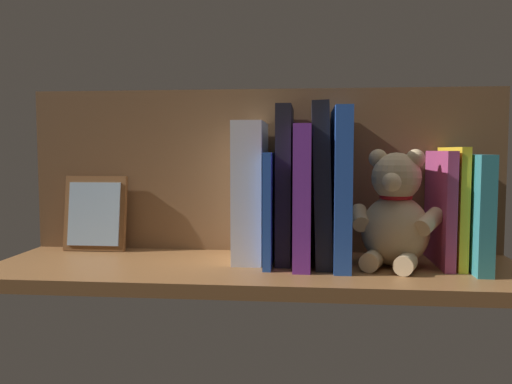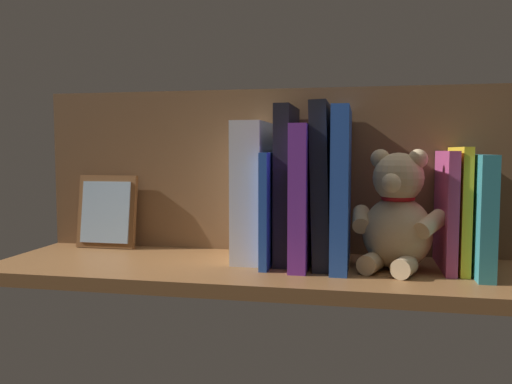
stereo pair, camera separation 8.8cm
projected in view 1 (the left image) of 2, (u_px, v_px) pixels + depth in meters
The scene contains 13 objects.
ground_plane at pixel (256, 270), 89.40cm from camera, with size 88.84×29.29×2.20cm, color brown.
shelf_back_panel at pixel (262, 171), 100.40cm from camera, with size 88.84×1.50×30.61cm, color brown.
book_0 at pixel (469, 211), 86.97cm from camera, with size 2.47×18.70×18.50cm, color teal.
book_1 at pixel (452, 206), 88.72cm from camera, with size 1.48×15.57×19.68cm, color yellow.
book_2 at pixel (440, 208), 88.84cm from camera, with size 1.68×15.77×19.07cm, color #B23F72.
teddy_bear at pixel (395, 215), 86.83cm from camera, with size 14.78×14.80×19.37cm.
book_3 at pixel (340, 187), 88.78cm from camera, with size 2.72×18.68×26.05cm, color blue.
book_4 at pixel (321, 184), 90.09cm from camera, with size 2.72×16.61×26.93cm, color black.
book_5 at pixel (302, 195), 89.63cm from camera, with size 2.80×18.46×23.28cm, color purple.
book_6 at pixel (285, 184), 91.78cm from camera, with size 2.55×14.47×26.68cm, color black.
book_7 at pixel (271, 207), 90.85cm from camera, with size 1.32×17.44×18.81cm, color blue.
dictionary_thick_white at pixel (251, 191), 92.51cm from camera, with size 5.08×14.20×24.03cm, color white.
picture_frame_leaning at pixel (95, 214), 101.01cm from camera, with size 11.89×3.62×14.35cm.
Camera 1 is at (-8.77, 87.64, 19.15)cm, focal length 37.05 mm.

